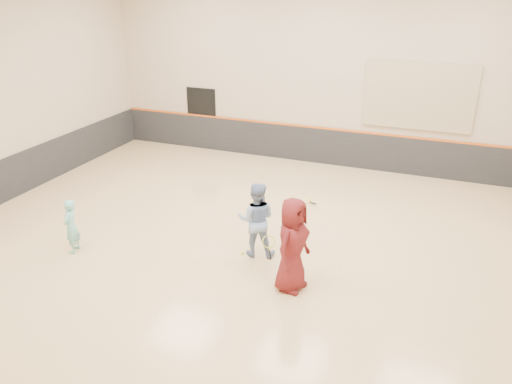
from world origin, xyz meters
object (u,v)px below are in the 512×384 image
at_px(instructor, 256,220).
at_px(spare_racket, 306,199).
at_px(young_man, 292,245).
at_px(girl, 71,226).

bearing_deg(instructor, spare_racket, -108.80).
xyz_separation_m(young_man, spare_racket, (-0.89, 4.16, -0.90)).
distance_m(girl, young_man, 5.07).
relative_size(young_man, spare_racket, 2.61).
bearing_deg(young_man, instructor, 61.20).
bearing_deg(spare_racket, girl, -132.23).
xyz_separation_m(girl, spare_racket, (4.15, 4.58, -0.56)).
xyz_separation_m(girl, instructor, (3.91, 1.39, 0.23)).
distance_m(girl, instructor, 4.16).
height_order(instructor, young_man, young_man).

